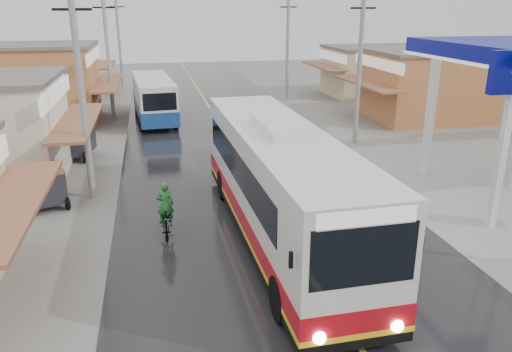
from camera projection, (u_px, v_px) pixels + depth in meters
The scene contains 11 objects.
ground at pixel (327, 295), 13.69m from camera, with size 120.00×120.00×0.00m, color slate.
road at pixel (236, 149), 27.57m from camera, with size 12.00×90.00×0.02m, color black.
centre_line at pixel (236, 149), 27.57m from camera, with size 0.15×90.00×0.01m, color #D8CC4C.
shopfronts_right at pixel (510, 148), 27.72m from camera, with size 11.00×44.00×4.80m, color beige, non-canonical shape.
utility_poles_left at pixel (106, 151), 27.13m from camera, with size 1.60×50.00×8.00m, color gray, non-canonical shape.
utility_poles_right at pixel (354, 142), 28.94m from camera, with size 1.60×36.00×8.00m, color gray, non-canonical shape.
coach_bus at pixel (279, 183), 16.48m from camera, with size 3.18×13.10×4.07m.
second_bus at pixel (154, 98), 33.99m from camera, with size 2.98×8.85×2.89m.
cyclist at pixel (166, 217), 17.17m from camera, with size 0.63×1.81×1.95m.
tricycle_near at pixel (45, 185), 19.49m from camera, with size 2.03×2.26×1.58m.
tricycle_far at pixel (77, 139), 25.71m from camera, with size 1.83×2.47×1.73m.
Camera 1 is at (-4.36, -11.22, 7.55)m, focal length 35.00 mm.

